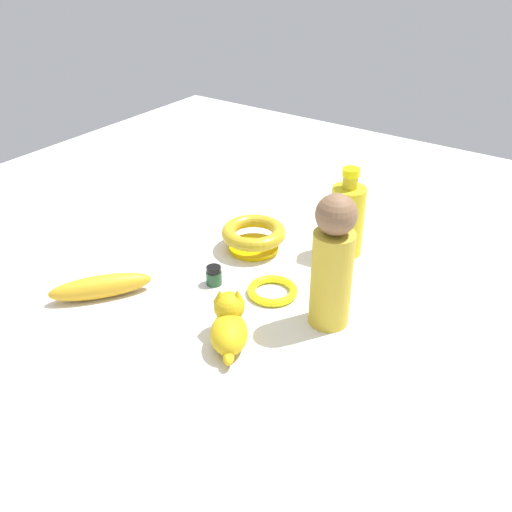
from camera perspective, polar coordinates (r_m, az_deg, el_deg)
The scene contains 8 objects.
ground at distance 1.20m, azimuth -0.00°, elevation -2.64°, with size 2.00×2.00×0.00m, color silver.
bangle at distance 1.16m, azimuth 1.61°, elevation -3.38°, with size 0.10×0.10×0.02m, color yellow.
nail_polish_jar at distance 1.19m, azimuth -4.12°, elevation -1.90°, with size 0.03×0.03×0.04m.
banana at distance 1.19m, azimuth -14.91°, elevation -2.91°, with size 0.20×0.05×0.05m, color gold.
bottle_tall at distance 1.28m, azimuth 8.87°, elevation 3.62°, with size 0.07×0.07×0.20m.
person_figure_adult at distance 1.03m, azimuth 7.47°, elevation -0.65°, with size 0.10×0.10×0.26m.
bowl at distance 1.30m, azimuth -0.24°, elevation 2.06°, with size 0.14×0.14×0.06m.
cat_figurine at distance 1.02m, azimuth -2.65°, elevation -6.68°, with size 0.12×0.11×0.09m.
Camera 1 is at (-0.82, -0.57, 0.66)m, focal length 41.01 mm.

